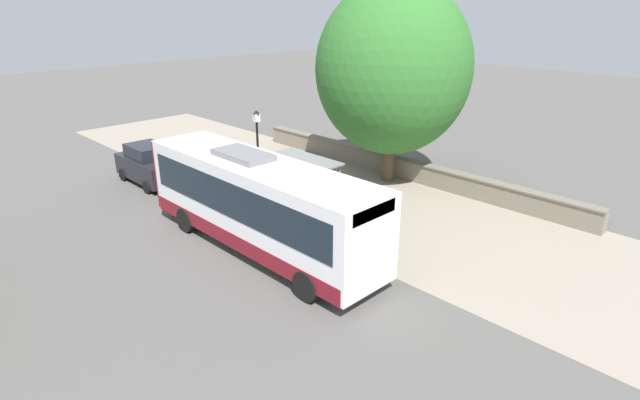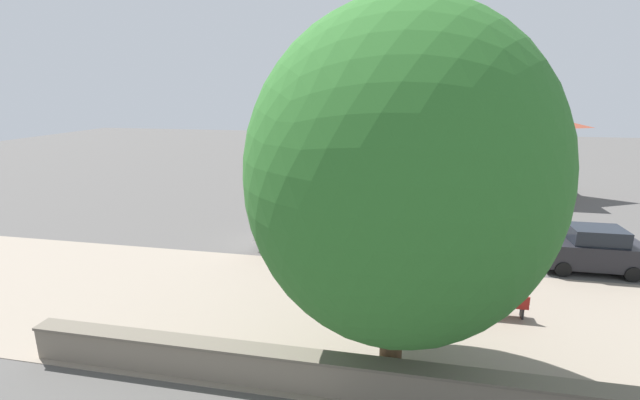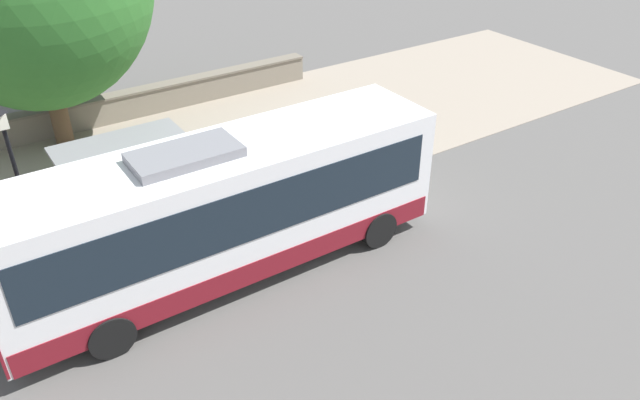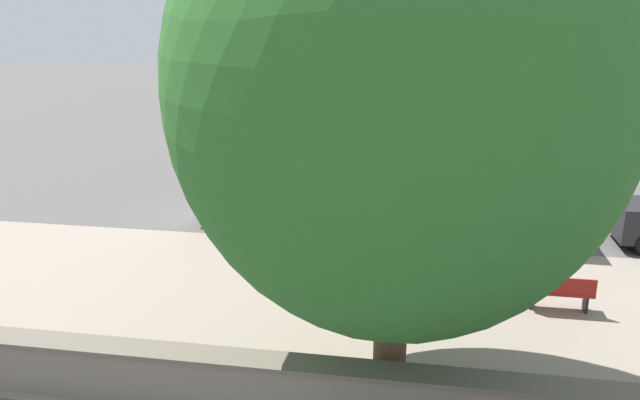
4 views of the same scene
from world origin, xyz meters
name	(u,v)px [view 3 (image 3 of 4)]	position (x,y,z in m)	size (l,w,h in m)	color
ground_plane	(148,254)	(0.00, 0.00, 0.00)	(120.00, 120.00, 0.00)	#514F4C
sidewalk_plaza	(96,181)	(-4.50, 0.00, 0.01)	(9.00, 44.00, 0.02)	gray
stone_wall	(58,120)	(-8.55, 0.00, 0.52)	(0.60, 20.00, 1.03)	slate
bus	(224,208)	(1.82, 1.44, 1.85)	(2.60, 10.61, 3.58)	white
bus_shelter	(121,156)	(-1.57, 0.17, 2.10)	(1.80, 3.32, 2.51)	slate
pedestrian	(336,165)	(0.27, 5.72, 0.99)	(0.34, 0.22, 1.69)	#2D3347
street_lamp_near	(17,176)	(-1.14, -2.35, 2.50)	(0.28, 0.28, 4.22)	black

